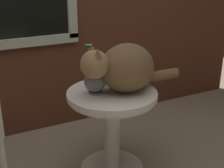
{
  "coord_description": "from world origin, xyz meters",
  "views": [
    {
      "loc": [
        -0.58,
        -1.55,
        1.3
      ],
      "look_at": [
        0.25,
        0.06,
        0.62
      ],
      "focal_mm": 51.01,
      "sensor_mm": 36.0,
      "label": 1
    }
  ],
  "objects": [
    {
      "name": "wicker_side_table",
      "position": [
        0.25,
        0.06,
        0.4
      ],
      "size": [
        0.56,
        0.56,
        0.57
      ],
      "color": "silver",
      "rests_on": "ground_plane"
    },
    {
      "name": "cat",
      "position": [
        0.31,
        0.03,
        0.72
      ],
      "size": [
        0.68,
        0.3,
        0.3
      ],
      "color": "brown",
      "rests_on": "wicker_side_table"
    },
    {
      "name": "pewter_vase_with_ivy",
      "position": [
        0.15,
        0.09,
        0.66
      ],
      "size": [
        0.13,
        0.13,
        0.3
      ],
      "color": "slate",
      "rests_on": "wicker_side_table"
    }
  ]
}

